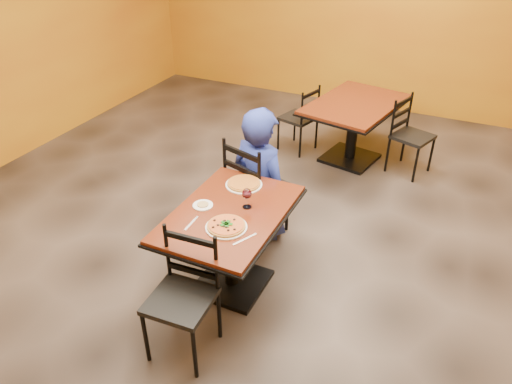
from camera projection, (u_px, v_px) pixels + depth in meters
The scene contains 18 objects.
floor at pixel (257, 251), 4.54m from camera, with size 7.00×8.00×0.01m, color black.
wall_back at pixel (377, 4), 6.83m from camera, with size 7.00×0.01×3.00m, color #C68B16.
table_main at pixel (230, 232), 3.86m from camera, with size 0.83×1.23×0.75m.
table_second at pixel (354, 117), 5.79m from camera, with size 1.14×1.47×0.75m.
chair_main_near at pixel (181, 301), 3.34m from camera, with size 0.42×0.42×0.93m, color black, non-canonical shape.
chair_main_far at pixel (257, 187), 4.55m from camera, with size 0.46×0.46×1.01m, color black, non-canonical shape.
chair_second_left at pixel (298, 118), 6.11m from camera, with size 0.38×0.38×0.85m, color black, non-canonical shape.
chair_second_right at pixel (413, 137), 5.59m from camera, with size 0.40×0.40×0.89m, color black, non-canonical shape.
diner at pixel (260, 173), 4.49m from camera, with size 0.63×0.42×1.29m, color navy.
plate_main at pixel (226, 227), 3.58m from camera, with size 0.31×0.31×0.01m, color white.
pizza_main at pixel (226, 225), 3.57m from camera, with size 0.28×0.28×0.02m, color maroon.
plate_far at pixel (244, 185), 4.09m from camera, with size 0.31×0.31×0.01m, color white.
pizza_far at pixel (244, 183), 4.08m from camera, with size 0.28×0.28×0.02m, color orange.
side_plate at pixel (203, 205), 3.82m from camera, with size 0.16×0.16×0.01m, color white.
dip at pixel (203, 204), 3.82m from camera, with size 0.09×0.09×0.01m, color tan.
wine_glass at pixel (247, 197), 3.76m from camera, with size 0.08×0.08×0.18m, color white, non-canonical shape.
fork at pixel (191, 223), 3.62m from camera, with size 0.01×0.19×0.00m, color silver.
knife at pixel (245, 239), 3.46m from camera, with size 0.01×0.21×0.00m, color silver.
Camera 1 is at (1.50, -3.23, 2.86)m, focal length 34.19 mm.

